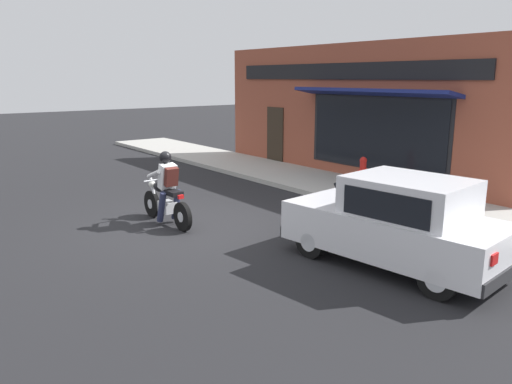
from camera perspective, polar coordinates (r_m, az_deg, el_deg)
The scene contains 6 objects.
ground_plane at distance 10.99m, azimuth -7.97°, elevation -3.90°, with size 80.00×80.00×0.00m, color black.
sidewalk_curb at distance 16.36m, azimuth 3.18°, elevation 2.05°, with size 2.60×22.00×0.14m, color #ADAAA3.
storefront_building at distance 16.29m, azimuth 10.24°, elevation 9.05°, with size 1.25×11.53×4.20m.
motorcycle_with_rider at distance 11.08m, azimuth -10.20°, elevation -0.22°, with size 0.56×2.02×1.62m.
car_hatchback at distance 8.76m, azimuth 15.84°, elevation -3.44°, with size 2.04×3.93×1.57m.
fire_hydrant at distance 14.20m, azimuth 12.10°, elevation 2.16°, with size 0.36×0.24×0.88m.
Camera 1 is at (-5.11, -9.20, 3.17)m, focal length 35.00 mm.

